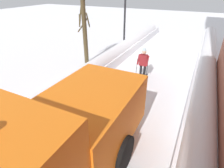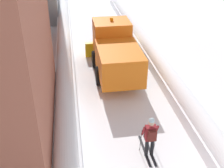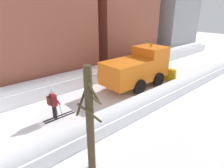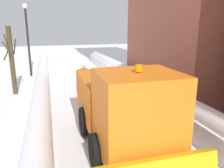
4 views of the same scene
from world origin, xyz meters
TOP-DOWN VIEW (x-y plane):
  - ground_plane at (0.00, 10.00)m, footprint 80.00×80.00m
  - snowbank_left at (-2.89, 10.00)m, footprint 1.10×36.00m
  - snowbank_right at (2.89, 10.00)m, footprint 1.10×36.00m
  - plow_truck at (0.12, 11.01)m, footprint 3.20×5.98m
  - skier at (0.32, 3.98)m, footprint 0.62×1.80m
  - traffic_light_pole at (-3.65, 6.06)m, footprint 0.28×0.42m

SIDE VIEW (x-z plane):
  - ground_plane at x=0.00m, z-range 0.00..0.00m
  - snowbank_right at x=2.89m, z-range -0.06..1.00m
  - snowbank_left at x=-2.89m, z-range -0.03..1.28m
  - skier at x=0.32m, z-range 0.10..1.91m
  - plow_truck at x=0.12m, z-range -0.08..3.04m
  - traffic_light_pole at x=-3.65m, z-range 0.92..5.56m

